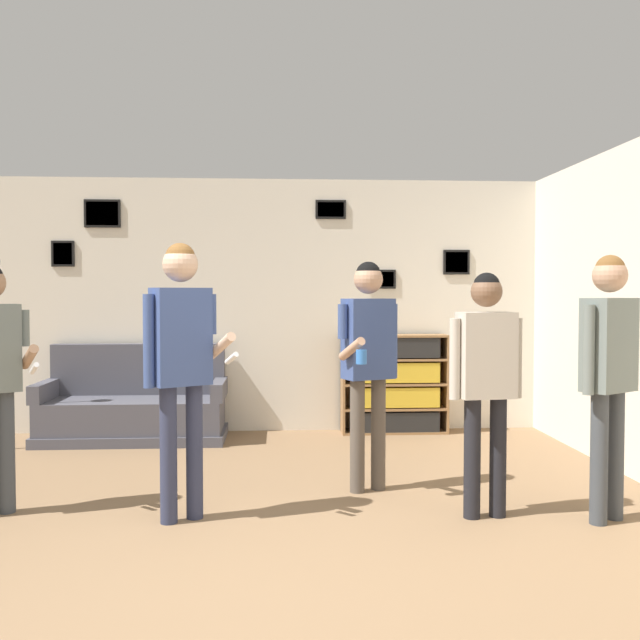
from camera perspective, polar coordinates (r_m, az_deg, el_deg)
ground_plane at (r=3.60m, az=-7.23°, el=-22.10°), size 20.00×20.00×0.00m
wall_back at (r=7.68m, az=-5.15°, el=1.21°), size 8.50×0.08×2.70m
wall_right at (r=6.17m, az=24.10°, el=0.76°), size 0.06×6.77×2.70m
couch at (r=7.50m, az=-14.64°, el=-6.93°), size 1.84×0.80×0.95m
bookshelf at (r=7.62m, az=5.95°, el=-5.11°), size 1.12×0.30×1.04m
person_player_foreground_center at (r=4.68m, az=-11.06°, el=-2.22°), size 0.61×0.39×1.80m
person_watcher_holding_cup at (r=5.31m, az=3.88°, el=-2.40°), size 0.47×0.54×1.71m
person_spectator_near_bookshelf at (r=4.80m, az=13.13°, el=-3.82°), size 0.50×0.24×1.61m
person_spectator_far_right at (r=4.94m, az=22.09°, el=-2.81°), size 0.44×0.36×1.73m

